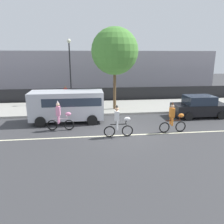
{
  "coord_description": "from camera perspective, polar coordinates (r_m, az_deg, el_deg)",
  "views": [
    {
      "loc": [
        -2.11,
        -12.48,
        4.61
      ],
      "look_at": [
        -0.48,
        1.2,
        1.0
      ],
      "focal_mm": 35.0,
      "sensor_mm": 36.0,
      "label": 1
    }
  ],
  "objects": [
    {
      "name": "ground_plane",
      "position": [
        13.48,
        2.63,
        -5.34
      ],
      "size": [
        80.0,
        80.0,
        0.0
      ],
      "primitive_type": "plane",
      "color": "#38383A"
    },
    {
      "name": "road_centre_line",
      "position": [
        13.01,
        2.99,
        -6.08
      ],
      "size": [
        36.0,
        0.14,
        0.01
      ],
      "primitive_type": "cube",
      "color": "beige",
      "rests_on": "ground"
    },
    {
      "name": "sidewalk_curb",
      "position": [
        19.63,
        -0.46,
        1.33
      ],
      "size": [
        60.0,
        5.0,
        0.15
      ],
      "primitive_type": "cube",
      "color": "#9E9B93",
      "rests_on": "ground"
    },
    {
      "name": "fence_line",
      "position": [
        22.33,
        -1.29,
        4.59
      ],
      "size": [
        40.0,
        0.08,
        1.4
      ],
      "primitive_type": "cube",
      "color": "black",
      "rests_on": "ground"
    },
    {
      "name": "building_backdrop",
      "position": [
        30.64,
        -2.64,
        10.8
      ],
      "size": [
        28.0,
        8.0,
        5.09
      ],
      "primitive_type": "cube",
      "color": "#99939E",
      "rests_on": "ground"
    },
    {
      "name": "parade_cyclist_pink",
      "position": [
        13.98,
        -13.32,
        -1.37
      ],
      "size": [
        1.72,
        0.5,
        1.92
      ],
      "color": "black",
      "rests_on": "ground"
    },
    {
      "name": "parade_cyclist_zebra",
      "position": [
        12.53,
        1.79,
        -2.83
      ],
      "size": [
        1.72,
        0.5,
        1.92
      ],
      "color": "black",
      "rests_on": "ground"
    },
    {
      "name": "parade_cyclist_orange",
      "position": [
        13.75,
        15.72,
        -1.8
      ],
      "size": [
        1.72,
        0.5,
        1.92
      ],
      "color": "black",
      "rests_on": "ground"
    },
    {
      "name": "parked_van_silver",
      "position": [
        15.6,
        -11.38,
        2.06
      ],
      "size": [
        5.0,
        2.22,
        2.18
      ],
      "color": "silver",
      "rests_on": "ground"
    },
    {
      "name": "parked_car_black",
      "position": [
        17.93,
        21.88,
        1.27
      ],
      "size": [
        4.1,
        1.92,
        1.64
      ],
      "color": "black",
      "rests_on": "ground"
    },
    {
      "name": "street_lamp_post",
      "position": [
        20.88,
        -10.96,
        12.71
      ],
      "size": [
        0.36,
        0.36,
        5.86
      ],
      "color": "black",
      "rests_on": "sidewalk_curb"
    },
    {
      "name": "street_tree_near_lamp",
      "position": [
        18.16,
        0.72,
        15.57
      ],
      "size": [
        3.78,
        3.78,
        6.64
      ],
      "color": "brown",
      "rests_on": "sidewalk_curb"
    },
    {
      "name": "pedestrian_onlooker",
      "position": [
        21.23,
        -12.01,
        4.6
      ],
      "size": [
        0.32,
        0.2,
        1.62
      ],
      "color": "#33333D",
      "rests_on": "sidewalk_curb"
    }
  ]
}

